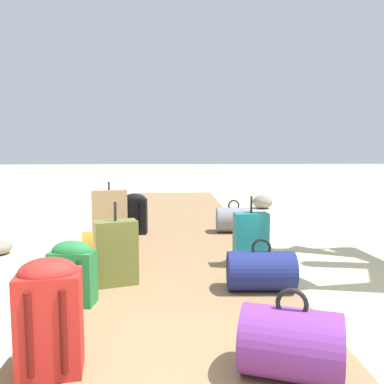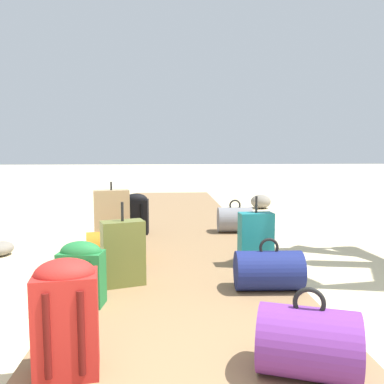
# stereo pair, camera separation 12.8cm
# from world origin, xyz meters

# --- Properties ---
(ground_plane) EXTENTS (60.00, 60.00, 0.00)m
(ground_plane) POSITION_xyz_m (0.00, 3.89, 0.00)
(ground_plane) COLOR beige
(boardwalk) EXTENTS (1.95, 9.73, 0.08)m
(boardwalk) POSITION_xyz_m (0.00, 4.86, 0.04)
(boardwalk) COLOR olive
(boardwalk) RESTS_ON ground
(suitcase_olive) EXTENTS (0.40, 0.29, 0.72)m
(suitcase_olive) POSITION_xyz_m (-0.54, 2.20, 0.36)
(suitcase_olive) COLOR olive
(suitcase_olive) RESTS_ON boardwalk
(suitcase_teal) EXTENTS (0.35, 0.20, 0.70)m
(suitcase_teal) POSITION_xyz_m (0.73, 2.70, 0.35)
(suitcase_teal) COLOR #197A7F
(suitcase_teal) RESTS_ON boardwalk
(duffel_bag_navy) EXTENTS (0.56, 0.35, 0.44)m
(duffel_bag_navy) POSITION_xyz_m (0.67, 2.00, 0.25)
(duffel_bag_navy) COLOR navy
(duffel_bag_navy) RESTS_ON boardwalk
(duffel_bag_orange) EXTENTS (0.60, 0.41, 0.42)m
(duffel_bag_orange) POSITION_xyz_m (-0.72, 2.98, 0.24)
(duffel_bag_orange) COLOR orange
(duffel_bag_orange) RESTS_ON boardwalk
(duffel_bag_purple) EXTENTS (0.59, 0.51, 0.47)m
(duffel_bag_purple) POSITION_xyz_m (0.55, 0.72, 0.26)
(duffel_bag_purple) COLOR #6B2D84
(duffel_bag_purple) RESTS_ON boardwalk
(backpack_green) EXTENTS (0.35, 0.24, 0.49)m
(backpack_green) POSITION_xyz_m (-0.80, 1.76, 0.34)
(backpack_green) COLOR #237538
(backpack_green) RESTS_ON boardwalk
(backpack_black) EXTENTS (0.35, 0.22, 0.57)m
(backpack_black) POSITION_xyz_m (-0.58, 4.31, 0.38)
(backpack_black) COLOR black
(backpack_black) RESTS_ON boardwalk
(duffel_bag_grey) EXTENTS (0.49, 0.36, 0.46)m
(duffel_bag_grey) POSITION_xyz_m (0.81, 4.35, 0.26)
(duffel_bag_grey) COLOR slate
(duffel_bag_grey) RESTS_ON boardwalk
(backpack_red) EXTENTS (0.35, 0.28, 0.61)m
(backpack_red) POSITION_xyz_m (-0.69, 0.82, 0.40)
(backpack_red) COLOR red
(backpack_red) RESTS_ON boardwalk
(suitcase_tan) EXTENTS (0.46, 0.26, 0.77)m
(suitcase_tan) POSITION_xyz_m (-0.84, 3.78, 0.41)
(suitcase_tan) COLOR tan
(suitcase_tan) RESTS_ON boardwalk
(rock_right_near) EXTENTS (0.54, 0.53, 0.29)m
(rock_right_near) POSITION_xyz_m (1.86, 7.14, 0.15)
(rock_right_near) COLOR gray
(rock_right_near) RESTS_ON ground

